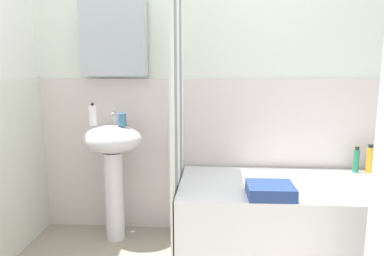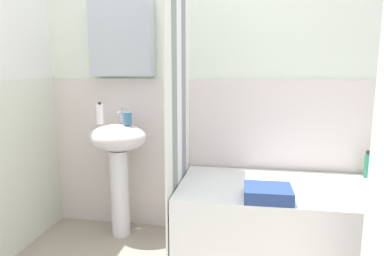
% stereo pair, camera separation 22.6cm
% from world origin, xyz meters
% --- Properties ---
extents(wall_back_tiled, '(3.60, 0.18, 2.40)m').
position_xyz_m(wall_back_tiled, '(-0.06, 1.26, 1.14)').
color(wall_back_tiled, white).
rests_on(wall_back_tiled, ground_plane).
extents(sink, '(0.44, 0.34, 0.87)m').
position_xyz_m(sink, '(-0.92, 1.03, 0.64)').
color(sink, white).
rests_on(sink, ground_plane).
extents(faucet, '(0.03, 0.12, 0.12)m').
position_xyz_m(faucet, '(-0.92, 1.11, 0.93)').
color(faucet, silver).
rests_on(faucet, sink).
extents(soap_dispenser, '(0.05, 0.05, 0.17)m').
position_xyz_m(soap_dispenser, '(-1.06, 1.04, 0.94)').
color(soap_dispenser, white).
rests_on(soap_dispenser, sink).
extents(toothbrush_cup, '(0.06, 0.06, 0.09)m').
position_xyz_m(toothbrush_cup, '(-0.84, 1.03, 0.92)').
color(toothbrush_cup, teal).
rests_on(toothbrush_cup, sink).
extents(bathtub, '(1.56, 0.73, 0.53)m').
position_xyz_m(bathtub, '(0.37, 0.85, 0.26)').
color(bathtub, white).
rests_on(bathtub, ground_plane).
extents(shower_curtain, '(0.01, 0.73, 2.00)m').
position_xyz_m(shower_curtain, '(-0.42, 0.85, 1.00)').
color(shower_curtain, white).
rests_on(shower_curtain, ground_plane).
extents(conditioner_bottle, '(0.05, 0.05, 0.16)m').
position_xyz_m(conditioner_bottle, '(1.05, 1.17, 0.60)').
color(conditioner_bottle, '#295796').
rests_on(conditioner_bottle, bathtub).
extents(shampoo_bottle, '(0.05, 0.05, 0.21)m').
position_xyz_m(shampoo_bottle, '(0.95, 1.14, 0.63)').
color(shampoo_bottle, gold).
rests_on(shampoo_bottle, bathtub).
extents(body_wash_bottle, '(0.04, 0.04, 0.19)m').
position_xyz_m(body_wash_bottle, '(0.86, 1.14, 0.62)').
color(body_wash_bottle, '#277F5A').
rests_on(body_wash_bottle, bathtub).
extents(towel_folded, '(0.28, 0.24, 0.07)m').
position_xyz_m(towel_folded, '(0.16, 0.61, 0.56)').
color(towel_folded, navy).
rests_on(towel_folded, bathtub).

